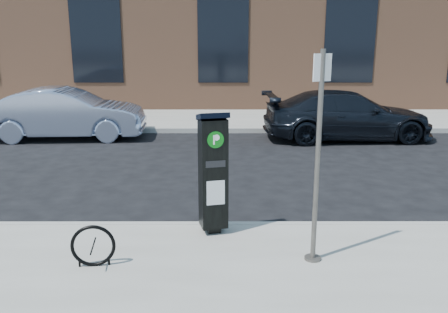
{
  "coord_description": "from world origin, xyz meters",
  "views": [
    {
      "loc": [
        0.01,
        -7.23,
        3.14
      ],
      "look_at": [
        0.02,
        0.5,
        1.14
      ],
      "focal_mm": 38.0,
      "sensor_mm": 36.0,
      "label": 1
    }
  ],
  "objects_px": {
    "bike_rack": "(93,246)",
    "car_dark": "(347,115)",
    "parking_kiosk": "(213,172)",
    "sign_pole": "(318,161)",
    "car_silver": "(66,114)"
  },
  "relations": [
    {
      "from": "parking_kiosk",
      "to": "bike_rack",
      "type": "xyz_separation_m",
      "value": [
        -1.56,
        -1.13,
        -0.69
      ]
    },
    {
      "from": "parking_kiosk",
      "to": "sign_pole",
      "type": "bearing_deg",
      "value": -48.62
    },
    {
      "from": "car_silver",
      "to": "bike_rack",
      "type": "bearing_deg",
      "value": -163.68
    },
    {
      "from": "sign_pole",
      "to": "car_dark",
      "type": "height_order",
      "value": "sign_pole"
    },
    {
      "from": "parking_kiosk",
      "to": "car_dark",
      "type": "relative_size",
      "value": 0.37
    },
    {
      "from": "bike_rack",
      "to": "car_dark",
      "type": "distance_m",
      "value": 10.18
    },
    {
      "from": "parking_kiosk",
      "to": "sign_pole",
      "type": "xyz_separation_m",
      "value": [
        1.38,
        -0.95,
        0.42
      ]
    },
    {
      "from": "sign_pole",
      "to": "car_silver",
      "type": "bearing_deg",
      "value": 104.67
    },
    {
      "from": "car_silver",
      "to": "sign_pole",
      "type": "bearing_deg",
      "value": -147.92
    },
    {
      "from": "bike_rack",
      "to": "car_silver",
      "type": "height_order",
      "value": "car_silver"
    },
    {
      "from": "sign_pole",
      "to": "car_silver",
      "type": "distance_m",
      "value": 10.44
    },
    {
      "from": "bike_rack",
      "to": "car_dark",
      "type": "xyz_separation_m",
      "value": [
        5.5,
        8.56,
        0.3
      ]
    },
    {
      "from": "sign_pole",
      "to": "car_silver",
      "type": "xyz_separation_m",
      "value": [
        -6.05,
        8.47,
        -0.77
      ]
    },
    {
      "from": "sign_pole",
      "to": "car_dark",
      "type": "relative_size",
      "value": 0.55
    },
    {
      "from": "parking_kiosk",
      "to": "car_dark",
      "type": "xyz_separation_m",
      "value": [
        3.94,
        7.43,
        -0.38
      ]
    }
  ]
}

